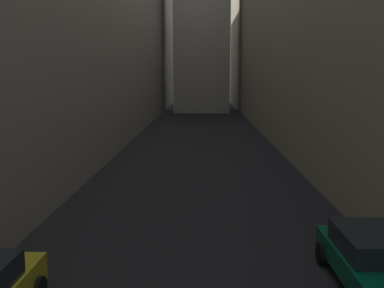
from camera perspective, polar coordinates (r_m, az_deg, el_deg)
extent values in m
plane|color=black|center=(43.87, 1.07, 1.68)|extent=(264.00, 264.00, 0.00)
cube|color=slate|center=(47.47, -13.65, 15.42)|extent=(12.34, 108.00, 22.24)
cube|color=gray|center=(47.28, 15.37, 15.80)|extent=(11.39, 108.00, 22.91)
cube|color=#05472D|center=(12.37, 21.60, -13.99)|extent=(1.68, 4.56, 0.56)
cube|color=black|center=(12.34, 21.43, -11.28)|extent=(1.55, 2.28, 0.55)
cylinder|color=black|center=(13.60, 15.83, -12.91)|extent=(0.22, 0.62, 0.62)
cylinder|color=black|center=(14.10, 22.62, -12.46)|extent=(0.22, 0.62, 0.62)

